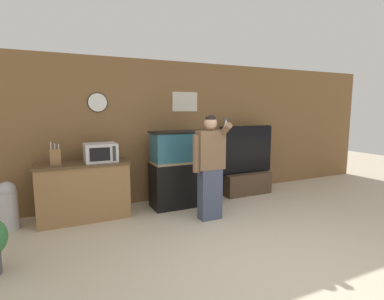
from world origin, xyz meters
TOP-DOWN VIEW (x-y plane):
  - ground_plane at (0.00, 0.00)m, footprint 18.00×18.00m
  - wall_back_paneled at (-0.00, 3.03)m, footprint 10.00×0.08m
  - counter_island at (-1.68, 2.54)m, footprint 1.39×0.56m
  - microwave at (-1.40, 2.52)m, footprint 0.48×0.41m
  - knife_block at (-2.05, 2.54)m, footprint 0.15×0.12m
  - aquarium_on_stand at (-0.05, 2.50)m, footprint 1.04×0.49m
  - tv_on_stand at (1.45, 2.61)m, footprint 1.22×0.40m
  - person_standing at (0.10, 1.70)m, footprint 0.52×0.39m
  - trash_bin at (-2.71, 2.59)m, footprint 0.27×0.27m

SIDE VIEW (x-z plane):
  - ground_plane at x=0.00m, z-range 0.00..0.00m
  - trash_bin at x=-2.71m, z-range 0.01..0.71m
  - tv_on_stand at x=1.45m, z-range -0.29..1.10m
  - counter_island at x=-1.68m, z-range 0.00..0.90m
  - aquarium_on_stand at x=-0.05m, z-range 0.00..1.34m
  - person_standing at x=0.10m, z-range 0.03..1.68m
  - knife_block at x=-2.05m, z-range 0.85..1.19m
  - microwave at x=-1.40m, z-range 0.90..1.19m
  - wall_back_paneled at x=0.00m, z-range 0.00..2.60m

